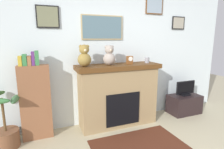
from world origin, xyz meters
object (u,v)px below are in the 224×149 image
at_px(teddy_bear_brown, 84,57).
at_px(bookshelf, 35,100).
at_px(fireplace, 118,94).
at_px(television, 185,89).
at_px(teddy_bear_grey, 109,56).
at_px(candle_jar, 147,60).
at_px(tv_stand, 184,104).
at_px(mantel_clock, 130,60).
at_px(potted_plant, 6,131).

bearing_deg(teddy_bear_brown, bookshelf, 176.63).
bearing_deg(fireplace, television, -2.70).
height_order(bookshelf, teddy_bear_brown, teddy_bear_brown).
distance_m(bookshelf, teddy_bear_grey, 1.40).
height_order(fireplace, candle_jar, candle_jar).
relative_size(television, teddy_bear_grey, 1.34).
height_order(candle_jar, teddy_bear_grey, teddy_bear_grey).
relative_size(fireplace, tv_stand, 2.29).
bearing_deg(teddy_bear_grey, tv_stand, -1.77).
xyz_separation_m(fireplace, bookshelf, (-1.42, 0.03, 0.07)).
height_order(television, teddy_bear_brown, teddy_bear_brown).
bearing_deg(television, mantel_clock, 177.69).
height_order(television, mantel_clock, mantel_clock).
xyz_separation_m(mantel_clock, teddy_bear_brown, (-0.84, 0.00, 0.09)).
bearing_deg(teddy_bear_grey, teddy_bear_brown, -180.00).
distance_m(fireplace, mantel_clock, 0.68).
xyz_separation_m(mantel_clock, teddy_bear_grey, (-0.40, 0.00, 0.08)).
bearing_deg(teddy_bear_grey, potted_plant, -177.62).
bearing_deg(tv_stand, bookshelf, 178.06).
xyz_separation_m(potted_plant, mantel_clock, (2.07, 0.07, 0.96)).
bearing_deg(fireplace, tv_stand, -2.65).
distance_m(fireplace, potted_plant, 1.88).
bearing_deg(mantel_clock, tv_stand, -2.26).
bearing_deg(fireplace, mantel_clock, -5.08).
distance_m(mantel_clock, teddy_bear_brown, 0.84).
relative_size(mantel_clock, teddy_bear_brown, 0.40).
relative_size(tv_stand, teddy_bear_brown, 1.85).
xyz_separation_m(television, candle_jar, (-0.95, 0.05, 0.65)).
xyz_separation_m(tv_stand, television, (0.00, -0.00, 0.35)).
height_order(fireplace, teddy_bear_brown, teddy_bear_brown).
relative_size(potted_plant, teddy_bear_grey, 2.38).
bearing_deg(teddy_bear_brown, fireplace, 1.67).
distance_m(potted_plant, teddy_bear_brown, 1.62).
bearing_deg(candle_jar, mantel_clock, -179.78).
relative_size(potted_plant, television, 1.77).
distance_m(candle_jar, teddy_bear_grey, 0.78).
relative_size(teddy_bear_brown, teddy_bear_grey, 1.04).
distance_m(teddy_bear_brown, teddy_bear_grey, 0.44).
bearing_deg(mantel_clock, bookshelf, 178.32).
bearing_deg(teddy_bear_brown, tv_stand, -1.41).
height_order(tv_stand, teddy_bear_brown, teddy_bear_brown).
bearing_deg(mantel_clock, teddy_bear_grey, 179.86).
height_order(tv_stand, teddy_bear_grey, teddy_bear_grey).
relative_size(bookshelf, candle_jar, 14.07).
relative_size(potted_plant, teddy_bear_brown, 2.29).
bearing_deg(candle_jar, teddy_bear_grey, -179.97).
xyz_separation_m(fireplace, television, (1.54, -0.07, -0.03)).
xyz_separation_m(fireplace, teddy_bear_brown, (-0.62, -0.02, 0.73)).
bearing_deg(television, candle_jar, 176.70).
xyz_separation_m(fireplace, potted_plant, (-1.85, -0.09, -0.32)).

